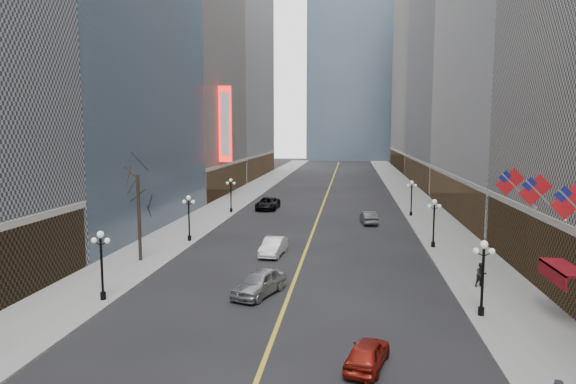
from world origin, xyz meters
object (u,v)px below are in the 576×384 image
(streetlamp_east_1, at_px, (483,270))
(car_nb_mid, at_px, (273,247))
(streetlamp_west_2, at_px, (189,213))
(streetlamp_west_3, at_px, (231,192))
(streetlamp_east_2, at_px, (434,218))
(car_nb_near, at_px, (259,283))
(car_sb_far, at_px, (369,217))
(car_sb_mid, at_px, (367,353))
(car_nb_far, at_px, (268,203))
(streetlamp_east_3, at_px, (412,194))
(streetlamp_west_1, at_px, (101,258))

(streetlamp_east_1, relative_size, car_nb_mid, 0.96)
(streetlamp_west_2, distance_m, streetlamp_west_3, 18.00)
(streetlamp_east_2, relative_size, car_nb_near, 0.90)
(streetlamp_east_2, bearing_deg, streetlamp_west_3, 142.67)
(car_nb_mid, xyz_separation_m, car_sb_far, (8.95, 16.61, -0.02))
(car_sb_mid, xyz_separation_m, car_sb_far, (1.33, 37.57, 0.09))
(car_nb_far, bearing_deg, car_sb_mid, -73.93)
(streetlamp_west_2, bearing_deg, streetlamp_east_2, 0.00)
(streetlamp_east_2, bearing_deg, car_nb_mid, -163.49)
(streetlamp_east_1, xyz_separation_m, car_sb_mid, (-6.90, -7.26, -2.23))
(streetlamp_west_2, bearing_deg, car_nb_mid, -25.33)
(streetlamp_east_1, distance_m, streetlamp_east_3, 36.00)
(car_nb_near, relative_size, car_sb_far, 1.09)
(streetlamp_east_2, distance_m, streetlamp_east_3, 18.00)
(streetlamp_east_3, height_order, car_nb_far, streetlamp_east_3)
(streetlamp_east_1, xyz_separation_m, streetlamp_west_2, (-23.60, 18.00, 0.00))
(streetlamp_east_3, xyz_separation_m, car_nb_near, (-13.80, -33.41, -2.05))
(car_sb_mid, bearing_deg, car_nb_mid, -55.16)
(streetlamp_west_1, bearing_deg, streetlamp_west_3, 90.00)
(streetlamp_east_3, height_order, car_nb_near, streetlamp_east_3)
(streetlamp_east_2, xyz_separation_m, streetlamp_west_3, (-23.60, 18.00, 0.00))
(car_nb_mid, distance_m, car_sb_mid, 22.30)
(car_sb_far, bearing_deg, car_nb_mid, 55.03)
(streetlamp_west_1, bearing_deg, streetlamp_east_1, 0.00)
(car_sb_mid, bearing_deg, streetlamp_east_3, -84.18)
(streetlamp_west_2, height_order, car_sb_far, streetlamp_west_2)
(streetlamp_west_1, distance_m, car_sb_far, 35.33)
(streetlamp_east_1, distance_m, streetlamp_east_2, 18.00)
(streetlamp_west_1, distance_m, car_nb_far, 40.14)
(streetlamp_west_1, bearing_deg, car_nb_mid, 56.44)
(streetlamp_east_1, xyz_separation_m, streetlamp_west_1, (-23.60, 0.00, 0.00))
(car_nb_mid, relative_size, car_sb_mid, 1.20)
(car_sb_mid, bearing_deg, streetlamp_east_1, -118.64)
(streetlamp_east_1, bearing_deg, streetlamp_east_2, 90.00)
(streetlamp_west_2, distance_m, car_nb_mid, 10.28)
(streetlamp_west_2, bearing_deg, streetlamp_east_1, -37.33)
(car_sb_far, bearing_deg, streetlamp_east_3, -141.01)
(car_nb_near, relative_size, car_nb_mid, 1.06)
(streetlamp_east_3, height_order, streetlamp_west_3, same)
(streetlamp_east_3, relative_size, streetlamp_west_2, 1.00)
(streetlamp_west_1, bearing_deg, car_nb_near, 14.79)
(car_nb_near, bearing_deg, car_nb_mid, 113.60)
(streetlamp_east_2, distance_m, car_nb_near, 20.79)
(car_nb_near, distance_m, car_sb_mid, 12.03)
(streetlamp_east_3, bearing_deg, streetlamp_east_2, -90.00)
(streetlamp_east_2, relative_size, streetlamp_west_1, 1.00)
(streetlamp_east_1, height_order, streetlamp_east_3, same)
(car_nb_mid, distance_m, car_sb_far, 18.86)
(car_nb_near, xyz_separation_m, car_sb_mid, (6.90, -9.85, -0.18))
(car_nb_far, bearing_deg, streetlamp_east_3, -9.95)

